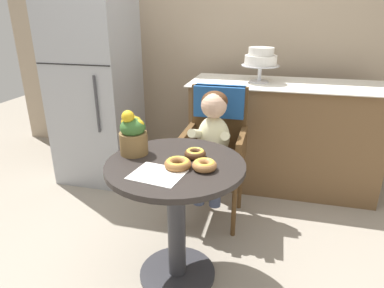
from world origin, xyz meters
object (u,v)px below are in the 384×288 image
wicker_chair (217,132)px  donut_side (178,163)px  tiered_cake_stand (261,59)px  refrigerator (95,85)px  seated_child (212,135)px  flower_vase (133,134)px  donut_mid (195,153)px  donut_front (204,165)px  cafe_table (176,199)px

wicker_chair → donut_side: wicker_chair is taller
tiered_cake_stand → refrigerator: bearing=-171.7°
seated_child → flower_vase: bearing=-123.1°
wicker_chair → flower_vase: flower_vase is taller
donut_mid → flower_vase: bearing=-175.0°
donut_front → donut_side: size_ratio=0.91×
flower_vase → refrigerator: bearing=127.6°
wicker_chair → donut_mid: size_ratio=8.36×
donut_front → donut_mid: 0.15m
cafe_table → flower_vase: flower_vase is taller
cafe_table → refrigerator: bearing=133.7°
seated_child → tiered_cake_stand: tiered_cake_stand is taller
donut_front → donut_mid: (-0.08, 0.13, -0.00)m
donut_side → cafe_table: bearing=118.4°
flower_vase → tiered_cake_stand: (0.57, 1.24, 0.25)m
donut_mid → tiered_cake_stand: tiered_cake_stand is taller
seated_child → refrigerator: size_ratio=0.43×
cafe_table → flower_vase: size_ratio=2.92×
wicker_chair → seated_child: (0.00, -0.16, 0.04)m
donut_mid → seated_child: bearing=89.9°
donut_mid → flower_vase: (-0.33, -0.03, 0.09)m
donut_mid → donut_front: bearing=-59.0°
donut_front → refrigerator: bearing=136.7°
donut_side → tiered_cake_stand: size_ratio=0.44×
donut_mid → tiered_cake_stand: bearing=78.7°
cafe_table → wicker_chair: size_ratio=0.75×
donut_mid → donut_side: 0.15m
donut_mid → flower_vase: size_ratio=0.46×
tiered_cake_stand → donut_side: bearing=-102.3°
cafe_table → seated_child: 0.60m
wicker_chair → tiered_cake_stand: size_ratio=3.18×
wicker_chair → donut_front: 0.78m
seated_child → refrigerator: (-1.13, 0.53, 0.17)m
wicker_chair → donut_front: size_ratio=7.84×
donut_front → flower_vase: 0.43m
cafe_table → seated_child: (0.08, 0.57, 0.17)m
donut_mid → donut_side: bearing=-109.7°
donut_side → tiered_cake_stand: 1.43m
donut_mid → flower_vase: 0.35m
cafe_table → wicker_chair: bearing=83.5°
wicker_chair → flower_vase: bearing=-114.5°
flower_vase → cafe_table: bearing=-13.8°
flower_vase → wicker_chair: bearing=63.4°
cafe_table → donut_mid: size_ratio=6.31×
wicker_chair → tiered_cake_stand: tiered_cake_stand is taller
cafe_table → tiered_cake_stand: tiered_cake_stand is taller
tiered_cake_stand → donut_front: bearing=-97.0°
donut_front → donut_side: 0.13m
donut_mid → donut_side: same height
donut_front → donut_side: donut_front is taller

